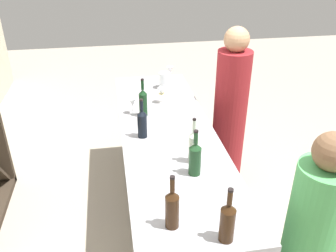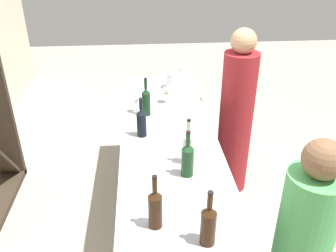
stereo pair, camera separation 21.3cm
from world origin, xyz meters
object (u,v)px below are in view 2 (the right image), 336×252
Objects in this scene: water_pitcher at (172,80)px; person_left_guest at (236,119)px; wine_glass_near_left at (179,71)px; wine_glass_near_right at (136,102)px; wine_bottle_second_right_clear_pale at (188,147)px; wine_bottle_second_left_amber_brown at (155,208)px; wine_glass_near_center at (167,92)px; wine_bottle_leftmost_amber_brown at (208,224)px; wine_bottle_center_olive_green at (187,159)px; wine_bottle_rightmost_near_black at (142,122)px; wine_bottle_far_right_dark_green at (146,101)px.

water_pitcher is 0.10× the size of person_left_guest.
wine_glass_near_left is 0.85m from wine_glass_near_right.
wine_bottle_second_left_amber_brown is at bearing 156.72° from wine_bottle_second_right_clear_pale.
wine_glass_near_right is at bearing 121.93° from wine_glass_near_center.
wine_bottle_leftmost_amber_brown and wine_bottle_center_olive_green have the same top height.
wine_bottle_second_right_clear_pale is 2.08× the size of water_pitcher.
wine_bottle_center_olive_green is at bearing 171.02° from wine_bottle_second_right_clear_pale.
wine_bottle_center_olive_green reaches higher than wine_glass_near_left.
person_left_guest is at bearing -81.60° from wine_glass_near_right.
wine_bottle_far_right_dark_green reaches higher than wine_bottle_rightmost_near_black.
water_pitcher is (0.95, -0.33, -0.04)m from wine_bottle_rightmost_near_black.
water_pitcher is (1.48, -0.04, -0.04)m from wine_bottle_center_olive_green.
water_pitcher is at bearing -25.49° from wine_bottle_far_right_dark_green.
wine_bottle_center_olive_green is at bearing 2.72° from wine_bottle_leftmost_amber_brown.
wine_glass_near_left is (1.54, -0.11, -0.02)m from wine_bottle_second_right_clear_pale.
person_left_guest reaches higher than wine_bottle_leftmost_amber_brown.
wine_bottle_far_right_dark_green is at bearing -7.27° from wine_bottle_rightmost_near_black.
wine_bottle_second_left_amber_brown reaches higher than wine_glass_near_left.
wine_bottle_rightmost_near_black is (0.98, 0.06, -0.00)m from wine_bottle_second_left_amber_brown.
wine_bottle_leftmost_amber_brown reaches higher than wine_glass_near_center.
wine_bottle_leftmost_amber_brown reaches higher than wine_glass_near_right.
wine_bottle_rightmost_near_black is at bearing 157.77° from wine_glass_near_center.
wine_bottle_second_left_amber_brown reaches higher than wine_bottle_rightmost_near_black.
wine_bottle_center_olive_green is at bearing 50.21° from person_left_guest.
wine_bottle_second_right_clear_pale reaches higher than wine_glass_near_left.
wine_glass_near_right is at bearing 3.98° from wine_bottle_second_left_amber_brown.
wine_glass_near_right is 0.64m from water_pitcher.
water_pitcher is 0.75m from person_left_guest.
wine_bottle_leftmost_amber_brown is 2.36× the size of wine_glass_near_right.
wine_bottle_rightmost_near_black is 0.19× the size of person_left_guest.
wine_bottle_second_left_amber_brown reaches higher than wine_glass_near_right.
wine_bottle_second_left_amber_brown is 0.20× the size of person_left_guest.
wine_bottle_second_left_amber_brown is 2.04× the size of water_pitcher.
wine_bottle_rightmost_near_black is at bearing 37.56° from wine_bottle_second_right_clear_pale.
wine_bottle_leftmost_amber_brown is at bearing -167.05° from wine_glass_near_right.
wine_bottle_second_left_amber_brown is at bearing 173.18° from wine_glass_near_center.
wine_bottle_center_olive_green is at bearing -27.26° from wine_bottle_second_left_amber_brown.
wine_bottle_second_left_amber_brown is at bearing -179.60° from wine_bottle_far_right_dark_green.
wine_bottle_center_olive_green is 1.30m from person_left_guest.
wine_bottle_leftmost_amber_brown is 2.23× the size of wine_glass_near_center.
person_left_guest reaches higher than wine_glass_near_center.
wine_bottle_far_right_dark_green is at bearing 140.08° from wine_glass_near_center.
wine_bottle_leftmost_amber_brown is at bearing -164.44° from wine_bottle_rightmost_near_black.
person_left_guest is (0.96, -0.60, -0.32)m from wine_bottle_second_right_clear_pale.
wine_bottle_rightmost_near_black is at bearing 21.41° from person_left_guest.
wine_bottle_center_olive_green reaches higher than wine_glass_near_center.
wine_bottle_second_left_amber_brown is 0.98× the size of wine_bottle_second_right_clear_pale.
water_pitcher reaches higher than wine_glass_near_left.
wine_bottle_center_olive_green is at bearing 178.43° from water_pitcher.
person_left_guest is at bearing -28.85° from wine_bottle_second_left_amber_brown.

